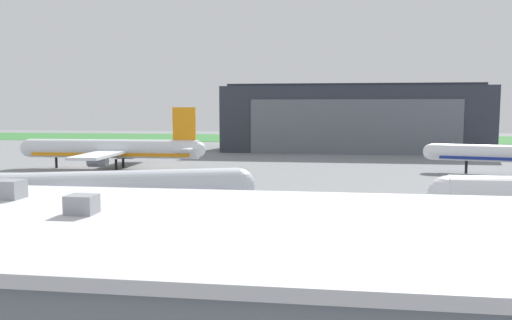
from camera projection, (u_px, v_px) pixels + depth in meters
The scene contains 7 objects.
ground_plane at pixel (149, 210), 69.27m from camera, with size 440.00×440.00×0.00m, color slate.
grass_field_strip at pixel (274, 138), 227.89m from camera, with size 440.00×56.00×0.08m, color #357736.
maintenance_hangar at pixel (352, 118), 164.56m from camera, with size 79.66×31.65×21.15m.
airliner_near_left at pixel (90, 190), 60.95m from camera, with size 37.71×30.53×13.47m.
airliner_far_left at pixel (112, 150), 115.34m from camera, with size 42.65×36.70×13.70m.
pushback_tractor at pixel (68, 183), 87.01m from camera, with size 4.20×4.11×2.14m.
terminal_block_west at pixel (221, 304), 25.13m from camera, with size 45.19×17.71×9.53m.
Camera 1 is at (23.62, -65.57, 13.82)m, focal length 36.25 mm.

